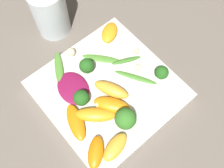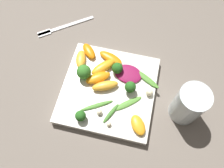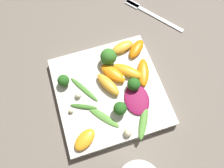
# 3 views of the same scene
# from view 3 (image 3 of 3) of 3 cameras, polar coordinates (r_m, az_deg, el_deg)

# --- Properties ---
(ground_plane) EXTENTS (2.40, 2.40, 0.00)m
(ground_plane) POSITION_cam_3_polar(r_m,az_deg,el_deg) (0.56, -0.66, -2.45)
(ground_plane) COLOR #6B6056
(plate) EXTENTS (0.26, 0.26, 0.02)m
(plate) POSITION_cam_3_polar(r_m,az_deg,el_deg) (0.55, -0.67, -2.00)
(plate) COLOR silver
(plate) RESTS_ON ground_plane
(fork) EXTENTS (0.13, 0.17, 0.01)m
(fork) POSITION_cam_3_polar(r_m,az_deg,el_deg) (0.70, 9.27, 18.17)
(fork) COLOR silver
(fork) RESTS_ON ground_plane
(radicchio_leaf_0) EXTENTS (0.07, 0.09, 0.01)m
(radicchio_leaf_0) POSITION_cam_3_polar(r_m,az_deg,el_deg) (0.52, 6.51, -3.96)
(radicchio_leaf_0) COLOR maroon
(radicchio_leaf_0) RESTS_ON plate
(orange_segment_0) EXTENTS (0.06, 0.06, 0.02)m
(orange_segment_0) POSITION_cam_3_polar(r_m,az_deg,el_deg) (0.50, -7.12, -14.21)
(orange_segment_0) COLOR orange
(orange_segment_0) RESTS_ON plate
(orange_segment_1) EXTENTS (0.06, 0.08, 0.02)m
(orange_segment_1) POSITION_cam_3_polar(r_m,az_deg,el_deg) (0.53, -1.55, -0.28)
(orange_segment_1) COLOR #FCAD33
(orange_segment_1) RESTS_ON plate
(orange_segment_2) EXTENTS (0.07, 0.04, 0.02)m
(orange_segment_2) POSITION_cam_3_polar(r_m,az_deg,el_deg) (0.58, 2.81, 9.64)
(orange_segment_2) COLOR #FCAD33
(orange_segment_2) RESTS_ON plate
(orange_segment_3) EXTENTS (0.05, 0.08, 0.01)m
(orange_segment_3) POSITION_cam_3_polar(r_m,az_deg,el_deg) (0.55, 8.17, 3.06)
(orange_segment_3) COLOR orange
(orange_segment_3) RESTS_ON plate
(orange_segment_4) EXTENTS (0.07, 0.08, 0.02)m
(orange_segment_4) POSITION_cam_3_polar(r_m,az_deg,el_deg) (0.54, 0.21, 2.80)
(orange_segment_4) COLOR orange
(orange_segment_4) RESTS_ON plate
(orange_segment_5) EXTENTS (0.08, 0.07, 0.02)m
(orange_segment_5) POSITION_cam_3_polar(r_m,az_deg,el_deg) (0.54, 4.13, 3.34)
(orange_segment_5) COLOR orange
(orange_segment_5) RESTS_ON plate
(orange_segment_6) EXTENTS (0.06, 0.06, 0.02)m
(orange_segment_6) POSITION_cam_3_polar(r_m,az_deg,el_deg) (0.58, 6.40, 9.15)
(orange_segment_6) COLOR orange
(orange_segment_6) RESTS_ON plate
(broccoli_floret_0) EXTENTS (0.03, 0.03, 0.03)m
(broccoli_floret_0) POSITION_cam_3_polar(r_m,az_deg,el_deg) (0.54, -12.58, 0.88)
(broccoli_floret_0) COLOR #84AD5B
(broccoli_floret_0) RESTS_ON plate
(broccoli_floret_1) EXTENTS (0.03, 0.03, 0.04)m
(broccoli_floret_1) POSITION_cam_3_polar(r_m,az_deg,el_deg) (0.52, 5.71, -0.09)
(broccoli_floret_1) COLOR #7A9E51
(broccoli_floret_1) RESTS_ON plate
(broccoli_floret_2) EXTENTS (0.04, 0.04, 0.05)m
(broccoli_floret_2) POSITION_cam_3_polar(r_m,az_deg,el_deg) (0.55, -0.93, 7.12)
(broccoli_floret_2) COLOR #84AD5B
(broccoli_floret_2) RESTS_ON plate
(broccoli_floret_3) EXTENTS (0.03, 0.03, 0.04)m
(broccoli_floret_3) POSITION_cam_3_polar(r_m,az_deg,el_deg) (0.50, 2.11, -6.45)
(broccoli_floret_3) COLOR #84AD5B
(broccoli_floret_3) RESTS_ON plate
(arugula_sprig_0) EXTENTS (0.06, 0.08, 0.00)m
(arugula_sprig_0) POSITION_cam_3_polar(r_m,az_deg,el_deg) (0.54, -7.28, -1.39)
(arugula_sprig_0) COLOR #47842D
(arugula_sprig_0) RESTS_ON plate
(arugula_sprig_1) EXTENTS (0.06, 0.04, 0.01)m
(arugula_sprig_1) POSITION_cam_3_polar(r_m,az_deg,el_deg) (0.52, -7.38, -5.88)
(arugula_sprig_1) COLOR #3D7528
(arugula_sprig_1) RESTS_ON plate
(arugula_sprig_2) EXTENTS (0.07, 0.08, 0.00)m
(arugula_sprig_2) POSITION_cam_3_polar(r_m,az_deg,el_deg) (0.51, -2.28, -8.58)
(arugula_sprig_2) COLOR #518E33
(arugula_sprig_2) RESTS_ON plate
(arugula_sprig_3) EXTENTS (0.06, 0.09, 0.01)m
(arugula_sprig_3) POSITION_cam_3_polar(r_m,az_deg,el_deg) (0.51, 8.24, -9.48)
(arugula_sprig_3) COLOR #518E33
(arugula_sprig_3) RESTS_ON plate
(macadamia_nut_0) EXTENTS (0.01, 0.01, 0.01)m
(macadamia_nut_0) POSITION_cam_3_polar(r_m,az_deg,el_deg) (0.52, -10.68, -6.88)
(macadamia_nut_0) COLOR beige
(macadamia_nut_0) RESTS_ON plate
(macadamia_nut_1) EXTENTS (0.02, 0.02, 0.02)m
(macadamia_nut_1) POSITION_cam_3_polar(r_m,az_deg,el_deg) (0.54, 2.61, 1.50)
(macadamia_nut_1) COLOR beige
(macadamia_nut_1) RESTS_ON plate
(macadamia_nut_2) EXTENTS (0.02, 0.02, 0.02)m
(macadamia_nut_2) POSITION_cam_3_polar(r_m,az_deg,el_deg) (0.53, -8.85, -2.92)
(macadamia_nut_2) COLOR beige
(macadamia_nut_2) RESTS_ON plate
(macadamia_nut_3) EXTENTS (0.02, 0.02, 0.02)m
(macadamia_nut_3) POSITION_cam_3_polar(r_m,az_deg,el_deg) (0.50, 4.22, -12.50)
(macadamia_nut_3) COLOR beige
(macadamia_nut_3) RESTS_ON plate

